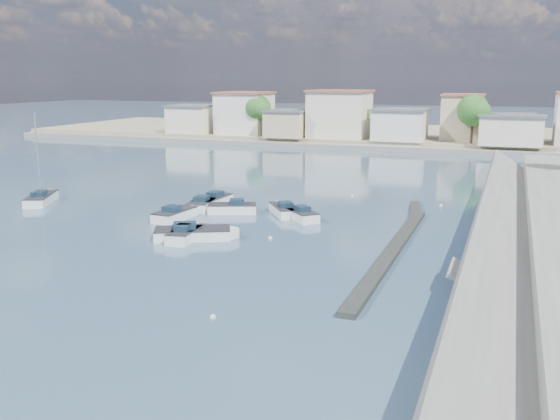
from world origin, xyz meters
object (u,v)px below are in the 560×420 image
motorboat_f (284,210)px  sailboat (42,198)px  motorboat_g (211,202)px  motorboat_c (299,215)px  motorboat_a (186,234)px  motorboat_h (197,234)px  motorboat_d (230,209)px  motorboat_b (177,215)px  motorboat_e (204,204)px

motorboat_f → sailboat: size_ratio=0.51×
motorboat_f → sailboat: sailboat is taller
motorboat_g → sailboat: bearing=-165.4°
motorboat_c → sailboat: 26.06m
motorboat_a → motorboat_g: (-3.84, 11.86, 0.00)m
motorboat_c → motorboat_h: same height
motorboat_h → sailboat: (-20.90, 7.22, 0.04)m
motorboat_d → motorboat_f: same height
motorboat_f → motorboat_h: bearing=-107.3°
sailboat → motorboat_a: bearing=-20.6°
motorboat_a → motorboat_b: size_ratio=0.91×
motorboat_b → motorboat_d: (3.30, 3.79, -0.00)m
motorboat_d → motorboat_f: (4.81, 1.11, 0.00)m
motorboat_c → motorboat_h: 10.50m
motorboat_e → sailboat: sailboat is taller
motorboat_e → motorboat_b: bearing=-91.4°
motorboat_a → motorboat_f: (3.91, 10.77, -0.00)m
motorboat_b → sailboat: size_ratio=0.58×
motorboat_g → motorboat_b: bearing=-93.4°
motorboat_c → motorboat_g: (-9.59, 2.29, 0.00)m
motorboat_a → motorboat_d: same height
motorboat_g → motorboat_h: same height
motorboat_f → motorboat_h: (-3.24, -10.39, 0.00)m
motorboat_b → motorboat_d: 5.02m
motorboat_b → sailboat: sailboat is taller
motorboat_d → motorboat_g: (-2.94, 2.19, 0.00)m
motorboat_h → motorboat_b: bearing=131.5°
motorboat_b → motorboat_g: 6.00m
motorboat_b → motorboat_e: size_ratio=0.93×
motorboat_c → motorboat_h: (-5.09, -9.19, -0.00)m
motorboat_e → motorboat_g: size_ratio=0.99×
motorboat_e → sailboat: (-16.16, -3.24, 0.04)m
motorboat_d → motorboat_e: same height
sailboat → motorboat_b: bearing=-6.2°
motorboat_c → sailboat: (-25.98, -1.97, 0.04)m
motorboat_h → motorboat_f: bearing=72.7°
motorboat_c → motorboat_e: bearing=172.7°
motorboat_b → motorboat_e: (0.12, 4.97, 0.00)m
sailboat → motorboat_c: bearing=4.3°
motorboat_e → motorboat_h: same height
motorboat_e → motorboat_f: 7.98m
motorboat_d → sailboat: (-19.33, -2.06, 0.04)m
motorboat_c → motorboat_h: size_ratio=0.69×
motorboat_c → motorboat_a: bearing=-121.0°
motorboat_d → motorboat_f: bearing=13.0°
motorboat_e → motorboat_f: (7.98, -0.07, -0.00)m
motorboat_b → motorboat_c: 10.61m
motorboat_h → motorboat_e: bearing=114.4°
motorboat_f → motorboat_g: bearing=172.0°
motorboat_f → sailboat: (-24.14, -3.17, 0.04)m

